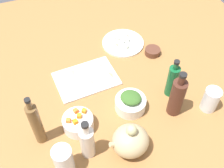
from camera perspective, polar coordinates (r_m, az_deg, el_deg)
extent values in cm
cube|color=olive|center=(136.31, 0.00, -1.77)|extent=(190.00, 190.00, 3.00)
cube|color=silver|center=(140.03, -5.28, 1.07)|extent=(31.28, 22.81, 1.00)
cylinder|color=white|center=(158.45, 2.25, 8.37)|extent=(23.16, 23.16, 1.20)
cylinder|color=white|center=(126.89, 3.77, -4.05)|extent=(13.94, 13.94, 6.01)
cylinder|color=white|center=(121.61, -6.93, -7.88)|extent=(13.19, 13.19, 6.26)
cylinder|color=brown|center=(153.21, 8.27, 6.60)|extent=(8.24, 8.24, 3.34)
ellipsoid|color=tan|center=(112.75, 3.78, -11.50)|extent=(15.02, 14.09, 12.98)
sphere|color=#B5B77E|center=(105.68, 4.00, -9.36)|extent=(4.21, 4.21, 4.21)
cylinder|color=tan|center=(110.00, 0.70, -12.16)|extent=(5.38, 2.00, 3.93)
cylinder|color=beige|center=(110.86, -5.06, -11.86)|extent=(5.80, 5.80, 15.91)
cylinder|color=beige|center=(102.09, -5.45, -9.14)|extent=(2.61, 2.61, 4.37)
cylinder|color=black|center=(99.73, -5.57, -8.32)|extent=(2.90, 2.90, 1.20)
cylinder|color=#4C281D|center=(123.41, 13.07, -2.76)|extent=(6.24, 6.24, 19.40)
cylinder|color=#4C281D|center=(114.53, 14.09, 0.85)|extent=(2.81, 2.81, 4.22)
cylinder|color=black|center=(112.57, 14.34, 1.76)|extent=(3.12, 3.12, 1.20)
cylinder|color=brown|center=(114.71, -15.15, -8.01)|extent=(4.51, 4.51, 22.31)
cylinder|color=brown|center=(104.19, -16.60, -4.10)|extent=(2.03, 2.03, 4.07)
cylinder|color=black|center=(102.17, -16.92, -3.22)|extent=(2.25, 2.25, 1.20)
cylinder|color=#155E31|center=(130.80, 12.17, 0.55)|extent=(5.09, 5.09, 16.87)
cylinder|color=#155E31|center=(123.52, 12.93, 3.63)|extent=(2.29, 2.29, 3.37)
cylinder|color=black|center=(121.93, 13.11, 4.37)|extent=(2.55, 2.55, 1.20)
cylinder|color=white|center=(109.47, -9.85, -15.13)|extent=(7.55, 7.55, 14.43)
cylinder|color=white|center=(131.92, 19.49, -3.02)|extent=(7.23, 7.23, 11.84)
cube|color=orange|center=(117.26, -7.54, -7.64)|extent=(2.07, 2.07, 1.80)
cube|color=orange|center=(118.63, -6.72, -6.49)|extent=(2.34, 2.34, 1.80)
cube|color=orange|center=(120.31, -7.40, -5.43)|extent=(2.25, 2.25, 1.80)
cube|color=orange|center=(117.98, -8.91, -7.37)|extent=(2.39, 2.39, 1.80)
cube|color=orange|center=(119.89, -5.71, -5.47)|extent=(2.54, 2.54, 1.80)
ellipsoid|color=#386226|center=(123.23, 3.88, -2.79)|extent=(12.65, 12.54, 3.17)
cube|color=white|center=(153.87, 2.86, 7.68)|extent=(3.10, 3.10, 2.20)
cube|color=white|center=(158.15, 3.08, 9.05)|extent=(3.01, 3.01, 2.20)
cube|color=silver|center=(155.34, 0.65, 8.24)|extent=(3.08, 3.08, 2.20)
cube|color=white|center=(158.82, 0.99, 9.33)|extent=(3.00, 3.00, 2.20)
cube|color=white|center=(160.87, 2.93, 9.88)|extent=(2.67, 2.67, 2.20)
cube|color=white|center=(156.37, 2.02, 8.53)|extent=(2.90, 2.90, 2.20)
pyramid|color=beige|center=(140.37, -5.52, 2.47)|extent=(5.75, 5.88, 3.19)
pyramid|color=beige|center=(138.61, -0.73, 1.89)|extent=(6.78, 6.98, 2.90)
pyramid|color=beige|center=(137.31, -8.21, 0.36)|extent=(5.67, 5.28, 2.08)
pyramid|color=beige|center=(135.99, -4.78, 0.30)|extent=(7.21, 7.19, 2.49)
pyramid|color=beige|center=(143.70, -2.68, 3.93)|extent=(5.31, 5.18, 2.60)
pyramid|color=beige|center=(142.08, -8.53, 2.54)|extent=(6.11, 5.97, 2.31)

